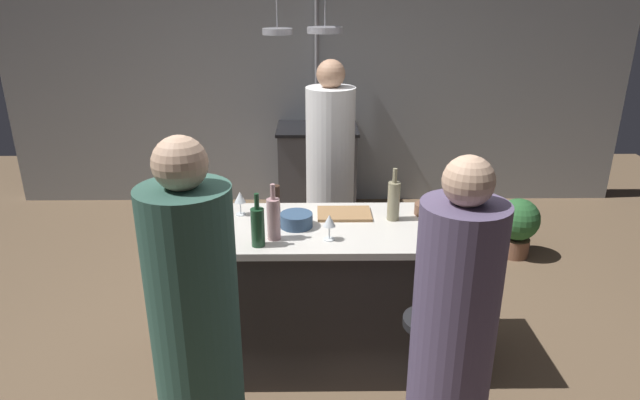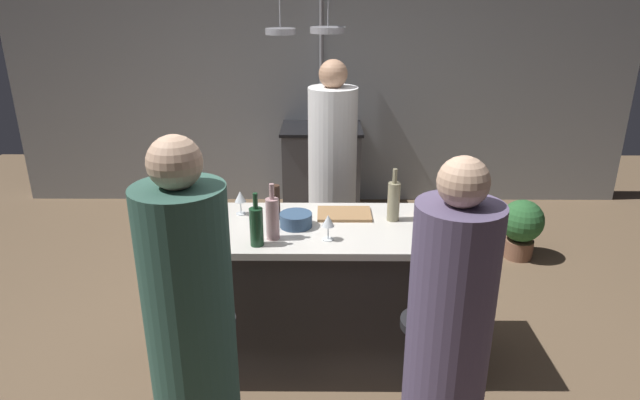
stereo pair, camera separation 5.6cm
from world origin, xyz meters
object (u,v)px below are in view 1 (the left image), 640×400
(bar_stool_left, at_px, (216,372))
(wine_bottle_white, at_px, (394,200))
(wine_bottle_rose, at_px, (274,218))
(cutting_board, at_px, (344,214))
(bar_stool_right, at_px, (426,370))
(pepper_mill, at_px, (276,203))
(mixing_bowl_wooden, at_px, (426,209))
(chef, at_px, (330,183))
(guest_right, at_px, (451,356))
(wine_bottle_green, at_px, (258,226))
(potted_plant, at_px, (518,224))
(wine_glass_near_left_guest, at_px, (329,222))
(guest_left, at_px, (198,351))
(wine_glass_near_right_guest, at_px, (240,198))
(mixing_bowl_steel, at_px, (189,231))
(stove_range, at_px, (317,170))
(mixing_bowl_blue, at_px, (296,220))

(bar_stool_left, bearing_deg, wine_bottle_white, 36.40)
(wine_bottle_rose, bearing_deg, cutting_board, 39.64)
(bar_stool_right, xyz_separation_m, pepper_mill, (-0.78, 0.72, 0.63))
(mixing_bowl_wooden, bearing_deg, pepper_mill, -175.70)
(cutting_board, bearing_deg, chef, 93.71)
(guest_right, distance_m, wine_bottle_white, 1.12)
(pepper_mill, height_order, wine_bottle_green, wine_bottle_green)
(potted_plant, xyz_separation_m, mixing_bowl_wooden, (-1.06, -1.22, 0.64))
(wine_glass_near_left_guest, bearing_deg, bar_stool_right, -42.09)
(bar_stool_right, bearing_deg, pepper_mill, 137.37)
(pepper_mill, bearing_deg, bar_stool_right, -42.63)
(chef, bearing_deg, wine_glass_near_left_guest, -91.90)
(guest_left, bearing_deg, wine_glass_near_right_guest, 88.16)
(mixing_bowl_steel, bearing_deg, chef, 55.93)
(guest_left, relative_size, wine_bottle_rose, 5.37)
(wine_bottle_green, bearing_deg, cutting_board, 40.82)
(chef, bearing_deg, wine_bottle_rose, -105.50)
(chef, relative_size, mixing_bowl_wooden, 11.98)
(guest_left, relative_size, wine_bottle_green, 5.77)
(stove_range, distance_m, chef, 1.44)
(wine_bottle_white, bearing_deg, wine_bottle_green, -155.67)
(wine_glass_near_right_guest, height_order, wine_glass_near_left_guest, same)
(pepper_mill, xyz_separation_m, wine_glass_near_left_guest, (0.30, -0.29, 0.00))
(wine_bottle_green, distance_m, mixing_bowl_blue, 0.32)
(stove_range, distance_m, guest_right, 3.50)
(mixing_bowl_blue, bearing_deg, guest_right, -56.11)
(wine_glass_near_left_guest, bearing_deg, guest_right, -59.19)
(guest_right, xyz_separation_m, wine_glass_near_right_guest, (-1.00, 1.17, 0.26))
(chef, distance_m, bar_stool_right, 1.78)
(cutting_board, relative_size, wine_bottle_green, 1.09)
(guest_left, height_order, mixing_bowl_steel, guest_left)
(stove_range, xyz_separation_m, potted_plant, (1.70, -1.06, -0.15))
(wine_glass_near_left_guest, xyz_separation_m, mixing_bowl_wooden, (0.59, 0.35, -0.07))
(wine_bottle_green, bearing_deg, bar_stool_right, -23.15)
(bar_stool_left, xyz_separation_m, guest_left, (0.02, -0.38, 0.41))
(wine_bottle_white, relative_size, mixing_bowl_blue, 1.70)
(wine_bottle_white, distance_m, mixing_bowl_wooden, 0.24)
(guest_right, distance_m, mixing_bowl_steel, 1.52)
(guest_right, distance_m, cutting_board, 1.23)
(guest_right, distance_m, wine_glass_near_right_guest, 1.56)
(chef, height_order, bar_stool_right, chef)
(mixing_bowl_wooden, relative_size, mixing_bowl_blue, 0.77)
(guest_left, height_order, pepper_mill, guest_left)
(bar_stool_right, bearing_deg, wine_glass_near_left_guest, 137.91)
(chef, xyz_separation_m, mixing_bowl_wooden, (0.55, -0.89, 0.14))
(pepper_mill, height_order, mixing_bowl_wooden, pepper_mill)
(wine_glass_near_right_guest, xyz_separation_m, wine_glass_near_left_guest, (0.52, -0.36, 0.00))
(mixing_bowl_wooden, bearing_deg, wine_bottle_white, -159.88)
(mixing_bowl_blue, height_order, mixing_bowl_steel, mixing_bowl_blue)
(chef, height_order, mixing_bowl_blue, chef)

